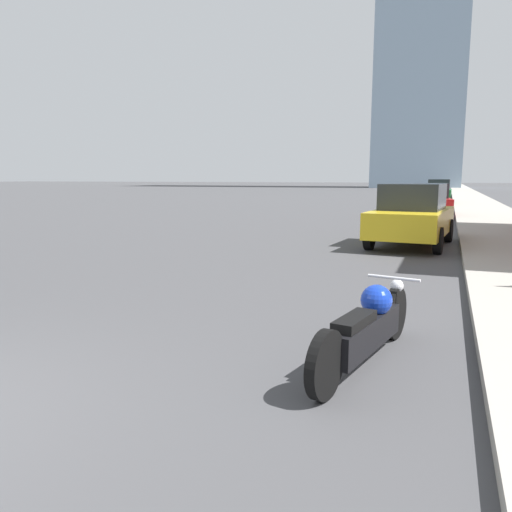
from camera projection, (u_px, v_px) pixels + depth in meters
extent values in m
cube|color=#9E998E|center=(475.00, 202.00, 38.38)|extent=(3.18, 240.00, 0.15)
cylinder|color=black|center=(395.00, 313.00, 6.03)|extent=(0.23, 0.64, 0.63)
cylinder|color=black|center=(325.00, 365.00, 4.37)|extent=(0.23, 0.64, 0.63)
cube|color=black|center=(366.00, 333.00, 5.20)|extent=(0.54, 1.54, 0.32)
sphere|color=#1433AD|center=(376.00, 300.00, 5.40)|extent=(0.34, 0.34, 0.34)
cube|color=black|center=(355.00, 321.00, 4.89)|extent=(0.35, 0.72, 0.10)
sphere|color=silver|center=(397.00, 286.00, 6.01)|extent=(0.16, 0.16, 0.16)
cylinder|color=silver|center=(394.00, 278.00, 5.87)|extent=(0.61, 0.16, 0.04)
cube|color=gold|center=(412.00, 222.00, 14.25)|extent=(2.26, 4.55, 0.70)
cube|color=#23282D|center=(413.00, 197.00, 14.14)|extent=(1.77, 2.25, 0.72)
cylinder|color=black|center=(390.00, 228.00, 15.90)|extent=(0.26, 0.71, 0.70)
cylinder|color=black|center=(449.00, 231.00, 15.13)|extent=(0.26, 0.71, 0.70)
cylinder|color=black|center=(369.00, 237.00, 13.49)|extent=(0.26, 0.71, 0.70)
cylinder|color=black|center=(438.00, 241.00, 12.71)|extent=(0.26, 0.71, 0.70)
cube|color=red|center=(430.00, 204.00, 24.96)|extent=(2.21, 4.11, 0.62)
cube|color=#23282D|center=(431.00, 190.00, 24.85)|extent=(1.73, 2.04, 0.72)
cylinder|color=black|center=(411.00, 208.00, 26.39)|extent=(0.27, 0.67, 0.65)
cylinder|color=black|center=(445.00, 209.00, 25.95)|extent=(0.27, 0.67, 0.65)
cylinder|color=black|center=(413.00, 211.00, 24.06)|extent=(0.27, 0.67, 0.65)
cylinder|color=black|center=(451.00, 212.00, 23.62)|extent=(0.27, 0.67, 0.65)
cube|color=#1E6B33|center=(439.00, 195.00, 36.01)|extent=(1.75, 4.11, 0.74)
cube|color=#23282D|center=(439.00, 184.00, 35.90)|extent=(1.47, 1.98, 0.72)
cylinder|color=black|center=(428.00, 199.00, 37.52)|extent=(0.21, 0.72, 0.72)
cylinder|color=black|center=(450.00, 199.00, 36.93)|extent=(0.21, 0.72, 0.72)
cylinder|color=black|center=(426.00, 200.00, 35.20)|extent=(0.21, 0.72, 0.72)
cylinder|color=black|center=(450.00, 201.00, 34.61)|extent=(0.21, 0.72, 0.72)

